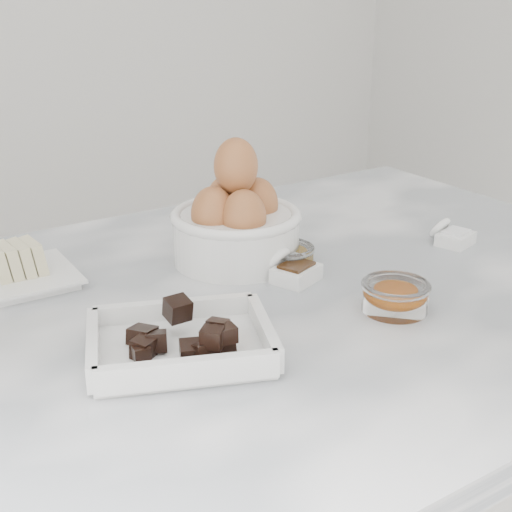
% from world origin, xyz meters
% --- Properties ---
extents(marble_slab, '(1.20, 0.80, 0.04)m').
position_xyz_m(marble_slab, '(0.00, 0.00, 0.92)').
color(marble_slab, silver).
rests_on(marble_slab, cabinet).
extents(chocolate_dish, '(0.24, 0.21, 0.05)m').
position_xyz_m(chocolate_dish, '(-0.15, -0.09, 0.96)').
color(chocolate_dish, white).
rests_on(chocolate_dish, marble_slab).
extents(butter_plate, '(0.14, 0.14, 0.06)m').
position_xyz_m(butter_plate, '(-0.24, 0.20, 0.96)').
color(butter_plate, white).
rests_on(butter_plate, marble_slab).
extents(sugar_ramekin, '(0.09, 0.09, 0.05)m').
position_xyz_m(sugar_ramekin, '(0.03, 0.17, 0.97)').
color(sugar_ramekin, white).
rests_on(sugar_ramekin, marble_slab).
extents(egg_bowl, '(0.19, 0.19, 0.18)m').
position_xyz_m(egg_bowl, '(0.04, 0.12, 1.00)').
color(egg_bowl, white).
rests_on(egg_bowl, marble_slab).
extents(honey_bowl, '(0.08, 0.08, 0.03)m').
position_xyz_m(honey_bowl, '(0.09, 0.05, 0.96)').
color(honey_bowl, white).
rests_on(honey_bowl, marble_slab).
extents(zest_bowl, '(0.09, 0.09, 0.04)m').
position_xyz_m(zest_bowl, '(0.12, -0.13, 0.96)').
color(zest_bowl, white).
rests_on(zest_bowl, marble_slab).
extents(vanilla_spoon, '(0.07, 0.09, 0.04)m').
position_xyz_m(vanilla_spoon, '(0.07, 0.02, 0.95)').
color(vanilla_spoon, white).
rests_on(vanilla_spoon, marble_slab).
extents(salt_spoon, '(0.06, 0.07, 0.04)m').
position_xyz_m(salt_spoon, '(0.35, -0.01, 0.95)').
color(salt_spoon, white).
rests_on(salt_spoon, marble_slab).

